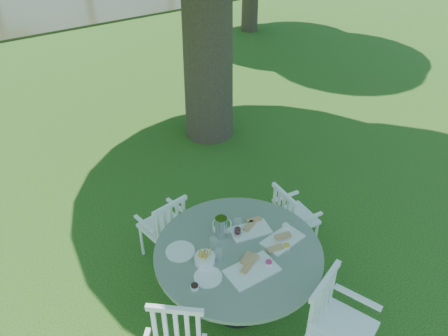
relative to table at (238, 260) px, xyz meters
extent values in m
plane|color=#183F0D|center=(0.58, 0.85, -0.64)|extent=(140.00, 140.00, 0.00)
cylinder|color=black|center=(0.00, 0.00, -0.62)|extent=(0.56, 0.56, 0.04)
cylinder|color=black|center=(0.00, 0.00, -0.25)|extent=(0.12, 0.12, 0.68)
cylinder|color=slate|center=(0.00, 0.00, 0.11)|extent=(1.54, 1.54, 0.04)
cylinder|color=white|center=(1.17, 0.10, -0.43)|extent=(0.03, 0.03, 0.41)
cylinder|color=white|center=(1.21, 0.46, -0.43)|extent=(0.03, 0.03, 0.41)
cylinder|color=white|center=(0.84, 0.13, -0.43)|extent=(0.03, 0.03, 0.41)
cylinder|color=white|center=(0.88, 0.50, -0.43)|extent=(0.03, 0.03, 0.41)
cube|color=white|center=(1.02, 0.30, -0.20)|extent=(0.43, 0.47, 0.04)
cube|color=white|center=(0.84, 0.32, -0.01)|extent=(0.09, 0.42, 0.42)
cylinder|color=white|center=(-0.09, 1.23, -0.43)|extent=(0.03, 0.03, 0.41)
cylinder|color=white|center=(-0.45, 1.18, -0.43)|extent=(0.03, 0.03, 0.41)
cylinder|color=white|center=(-0.04, 0.90, -0.43)|extent=(0.03, 0.03, 0.41)
cylinder|color=white|center=(-0.41, 0.85, -0.43)|extent=(0.03, 0.03, 0.41)
cube|color=white|center=(-0.25, 1.04, -0.20)|extent=(0.47, 0.44, 0.04)
cube|color=white|center=(-0.22, 0.86, -0.01)|extent=(0.42, 0.09, 0.42)
cube|color=white|center=(-0.84, -0.31, 0.03)|extent=(0.36, 0.33, 0.45)
cylinder|color=white|center=(0.45, -0.77, -0.39)|extent=(0.04, 0.04, 0.48)
cube|color=white|center=(0.30, -1.02, -0.13)|extent=(0.61, 0.59, 0.04)
cube|color=white|center=(0.23, -0.82, 0.10)|extent=(0.48, 0.20, 0.49)
cube|color=white|center=(-0.05, -0.27, 0.14)|extent=(0.46, 0.29, 0.02)
cube|color=white|center=(0.42, -0.14, 0.14)|extent=(0.42, 0.27, 0.02)
cube|color=white|center=(0.24, 0.14, 0.14)|extent=(0.42, 0.30, 0.02)
cylinder|color=white|center=(-0.40, -0.11, 0.13)|extent=(0.24, 0.24, 0.01)
cylinder|color=white|center=(-0.44, 0.29, 0.13)|extent=(0.27, 0.27, 0.01)
cylinder|color=white|center=(-0.33, 0.06, 0.16)|extent=(0.18, 0.18, 0.07)
cylinder|color=white|center=(0.04, 0.32, 0.16)|extent=(0.19, 0.19, 0.06)
cylinder|color=silver|center=(-0.02, 0.24, 0.24)|extent=(0.11, 0.11, 0.22)
cylinder|color=white|center=(0.10, 0.15, 0.23)|extent=(0.08, 0.08, 0.21)
cylinder|color=white|center=(-0.17, 0.15, 0.19)|extent=(0.07, 0.07, 0.12)
cylinder|color=white|center=(-0.22, 0.01, 0.19)|extent=(0.07, 0.07, 0.12)
cylinder|color=white|center=(0.11, -0.29, 0.14)|extent=(0.07, 0.07, 0.03)
cylinder|color=white|center=(0.38, -0.23, 0.14)|extent=(0.07, 0.07, 0.03)
cylinder|color=white|center=(0.55, -0.02, 0.14)|extent=(0.07, 0.07, 0.03)
cylinder|color=white|center=(-0.56, -0.14, 0.14)|extent=(0.07, 0.07, 0.03)
camera|label=1|loc=(-1.75, -2.24, 2.99)|focal=35.00mm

